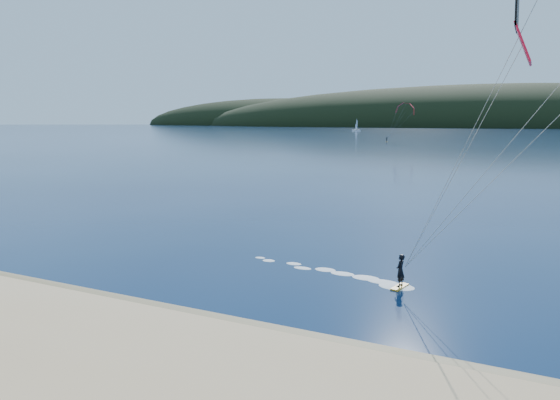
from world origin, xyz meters
TOP-DOWN VIEW (x-y plane):
  - ground at (0.00, 0.00)m, footprint 1800.00×1800.00m
  - wet_sand at (0.00, 4.50)m, footprint 220.00×2.50m
  - headland at (0.63, 745.28)m, footprint 1200.00×310.00m
  - kitesurfer_far at (-30.95, 195.83)m, footprint 12.96×8.04m
  - sailboat at (-117.26, 402.11)m, footprint 7.12×4.57m

SIDE VIEW (x-z plane):
  - ground at x=0.00m, z-range 0.00..0.00m
  - headland at x=0.63m, z-range -70.00..70.00m
  - wet_sand at x=0.00m, z-range 0.00..0.10m
  - sailboat at x=-117.26m, z-range -4.31..5.80m
  - kitesurfer_far at x=-30.95m, z-range 4.40..19.53m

